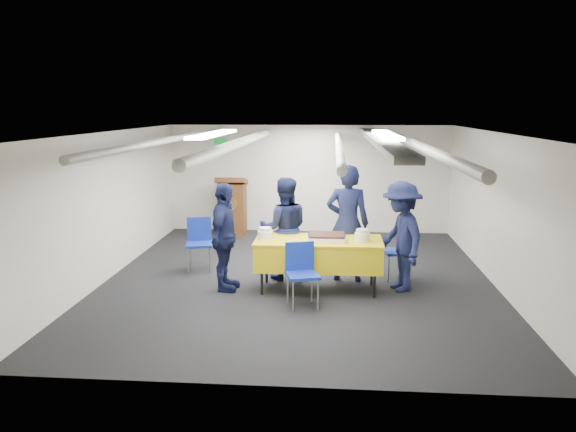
% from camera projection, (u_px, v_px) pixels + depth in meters
% --- Properties ---
extents(ground, '(7.00, 7.00, 0.00)m').
position_uv_depth(ground, '(299.00, 279.00, 8.89)').
color(ground, black).
rests_on(ground, ground).
extents(room_shell, '(6.00, 7.00, 2.30)m').
position_uv_depth(room_shell, '(306.00, 162.00, 8.93)').
color(room_shell, silver).
rests_on(room_shell, ground).
extents(serving_table, '(1.85, 0.82, 0.77)m').
position_uv_depth(serving_table, '(318.00, 253.00, 8.24)').
color(serving_table, black).
rests_on(serving_table, ground).
extents(sheet_cake, '(0.55, 0.43, 0.09)m').
position_uv_depth(sheet_cake, '(327.00, 237.00, 8.16)').
color(sheet_cake, white).
rests_on(sheet_cake, serving_table).
extents(plate_stack_left, '(0.22, 0.22, 0.17)m').
position_uv_depth(plate_stack_left, '(265.00, 234.00, 8.20)').
color(plate_stack_left, white).
rests_on(plate_stack_left, serving_table).
extents(plate_stack_right, '(0.22, 0.22, 0.17)m').
position_uv_depth(plate_stack_right, '(362.00, 236.00, 8.09)').
color(plate_stack_right, white).
rests_on(plate_stack_right, serving_table).
extents(podium, '(0.62, 0.53, 1.25)m').
position_uv_depth(podium, '(232.00, 206.00, 11.88)').
color(podium, brown).
rests_on(podium, ground).
extents(chair_near, '(0.52, 0.52, 0.87)m').
position_uv_depth(chair_near, '(301.00, 268.00, 7.61)').
color(chair_near, gray).
rests_on(chair_near, ground).
extents(chair_right, '(0.48, 0.48, 0.87)m').
position_uv_depth(chair_right, '(403.00, 246.00, 8.77)').
color(chair_right, gray).
rests_on(chair_right, ground).
extents(chair_left, '(0.49, 0.49, 0.87)m').
position_uv_depth(chair_left, '(199.00, 238.00, 9.32)').
color(chair_left, gray).
rests_on(chair_left, ground).
extents(sailor_a, '(0.71, 0.50, 1.82)m').
position_uv_depth(sailor_a, '(347.00, 223.00, 8.66)').
color(sailor_a, black).
rests_on(sailor_a, ground).
extents(sailor_b, '(0.86, 0.71, 1.61)m').
position_uv_depth(sailor_b, '(284.00, 228.00, 8.77)').
color(sailor_b, black).
rests_on(sailor_b, ground).
extents(sailor_c, '(0.46, 0.97, 1.61)m').
position_uv_depth(sailor_c, '(224.00, 237.00, 8.21)').
color(sailor_c, black).
rests_on(sailor_c, ground).
extents(sailor_d, '(0.90, 1.19, 1.62)m').
position_uv_depth(sailor_d, '(401.00, 236.00, 8.21)').
color(sailor_d, black).
rests_on(sailor_d, ground).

